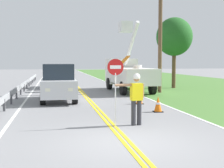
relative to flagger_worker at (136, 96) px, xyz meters
name	(u,v)px	position (x,y,z in m)	size (l,w,h in m)	color
ground_plane	(127,142)	(-0.86, -2.15, -1.05)	(160.00, 160.00, 0.00)	gray
grass_verge_right	(193,84)	(10.74, 17.85, -1.04)	(16.00, 110.00, 0.01)	#477533
centerline_yellow_left	(75,86)	(-0.95, 17.85, -1.04)	(0.11, 110.00, 0.01)	yellow
centerline_yellow_right	(77,86)	(-0.77, 17.85, -1.04)	(0.11, 110.00, 0.01)	yellow
edge_line_right	(114,85)	(2.74, 17.85, -1.04)	(0.12, 110.00, 0.01)	silver
edge_line_left	(36,86)	(-4.46, 17.85, -1.04)	(0.12, 110.00, 0.01)	silver
flagger_worker	(136,96)	(0.00, 0.00, 0.00)	(1.08, 0.30, 1.83)	#2D2D33
stop_sign_paddle	(115,77)	(-0.76, -0.10, 0.66)	(0.56, 0.04, 2.33)	silver
utility_bucket_truck	(128,73)	(2.61, 11.96, 0.36)	(2.67, 6.89, 5.28)	white
oncoming_suv_nearest	(58,82)	(-2.59, 7.14, 0.01)	(1.93, 4.61, 2.10)	silver
oncoming_sedan_second	(57,78)	(-2.59, 15.77, -0.21)	(1.96, 4.13, 1.70)	silver
utility_pole_near	(160,28)	(4.64, 10.55, 3.55)	(1.80, 0.28, 8.81)	brown
traffic_cone_lead	(158,104)	(1.70, 2.52, -0.71)	(0.40, 0.40, 0.70)	orange
traffic_cone_mid	(139,98)	(1.58, 5.12, -0.71)	(0.40, 0.40, 0.70)	orange
guardrail_left_shoulder	(22,86)	(-5.06, 12.00, -0.53)	(0.10, 32.00, 0.71)	#9EA0A3
roadside_tree_verge	(174,37)	(7.08, 13.88, 3.22)	(3.00, 3.00, 5.90)	brown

